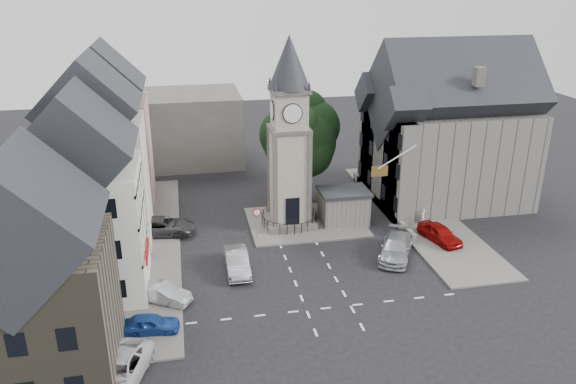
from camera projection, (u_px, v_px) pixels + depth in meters
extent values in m
plane|color=black|center=(310.00, 268.00, 42.17)|extent=(120.00, 120.00, 0.00)
cube|color=#595651|center=(143.00, 246.00, 45.38)|extent=(6.00, 30.00, 0.14)
cube|color=#595651|center=(417.00, 213.00, 51.61)|extent=(6.00, 26.00, 0.14)
cube|color=#595651|center=(306.00, 222.00, 49.72)|extent=(10.00, 8.00, 0.16)
cube|color=silver|center=(329.00, 308.00, 37.15)|extent=(20.00, 8.00, 0.01)
cube|color=#4C4944|center=(289.00, 221.00, 49.35)|extent=(4.20, 4.20, 0.70)
torus|color=black|center=(289.00, 213.00, 49.09)|extent=(4.86, 4.86, 0.06)
cube|color=gray|center=(289.00, 174.00, 47.76)|extent=(3.00, 3.00, 8.00)
cube|color=black|center=(292.00, 211.00, 47.46)|extent=(1.20, 0.25, 2.40)
cube|color=#4C4944|center=(289.00, 129.00, 46.30)|extent=(3.30, 3.30, 0.25)
cube|color=gray|center=(289.00, 110.00, 45.72)|extent=(2.70, 2.70, 3.20)
cylinder|color=white|center=(293.00, 113.00, 44.44)|extent=(1.50, 0.12, 1.50)
cube|color=#4C4944|center=(289.00, 90.00, 45.14)|extent=(3.10, 3.10, 0.30)
cone|color=black|center=(289.00, 62.00, 44.31)|extent=(3.40, 3.40, 4.20)
cube|color=slate|center=(344.00, 208.00, 49.37)|extent=(4.00, 3.00, 2.80)
cube|color=black|center=(344.00, 191.00, 48.81)|extent=(4.30, 3.30, 0.25)
cylinder|color=black|center=(299.00, 180.00, 53.60)|extent=(0.70, 0.70, 4.40)
cylinder|color=black|center=(257.00, 226.00, 46.17)|extent=(0.10, 0.10, 2.50)
cone|color=#A50C0C|center=(257.00, 213.00, 45.62)|extent=(0.70, 0.06, 0.70)
cone|color=white|center=(257.00, 213.00, 45.60)|extent=(0.54, 0.04, 0.54)
cube|color=tan|center=(109.00, 154.00, 52.18)|extent=(7.50, 7.00, 10.00)
cube|color=beige|center=(99.00, 183.00, 44.87)|extent=(7.50, 7.00, 10.00)
cube|color=silver|center=(87.00, 231.00, 37.75)|extent=(7.50, 7.00, 9.00)
cube|color=#454033|center=(35.00, 314.00, 29.44)|extent=(8.00, 7.00, 8.00)
cube|color=#4C4944|center=(152.00, 129.00, 64.14)|extent=(20.00, 10.00, 8.00)
cube|color=slate|center=(447.00, 155.00, 53.45)|extent=(14.00, 10.00, 9.00)
cube|color=slate|center=(400.00, 171.00, 49.14)|extent=(1.60, 4.40, 9.00)
cube|color=slate|center=(373.00, 148.00, 55.53)|extent=(1.60, 4.40, 9.00)
cube|color=slate|center=(381.00, 203.00, 52.79)|extent=(0.40, 16.00, 0.90)
cylinder|color=white|center=(397.00, 157.00, 44.71)|extent=(3.17, 0.10, 1.89)
plane|color=#B21414|center=(380.00, 171.00, 44.86)|extent=(1.40, 0.00, 1.40)
imported|color=#1B4095|center=(150.00, 324.00, 34.40)|extent=(3.74, 1.79, 1.23)
imported|color=#A6ABAE|center=(162.00, 293.00, 37.61)|extent=(4.07, 3.17, 1.29)
imported|color=#333336|center=(162.00, 226.00, 47.24)|extent=(5.84, 3.25, 1.54)
imported|color=gray|center=(237.00, 262.00, 41.49)|extent=(1.65, 4.68, 1.54)
imported|color=#9D9FA4|center=(396.00, 247.00, 43.60)|extent=(4.53, 5.84, 1.58)
imported|color=#8C0807|center=(440.00, 234.00, 46.04)|extent=(2.79, 4.62, 1.47)
imported|color=silver|center=(118.00, 372.00, 30.07)|extent=(4.04, 5.96, 1.52)
imported|color=beige|center=(423.00, 217.00, 49.18)|extent=(0.65, 0.62, 1.49)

